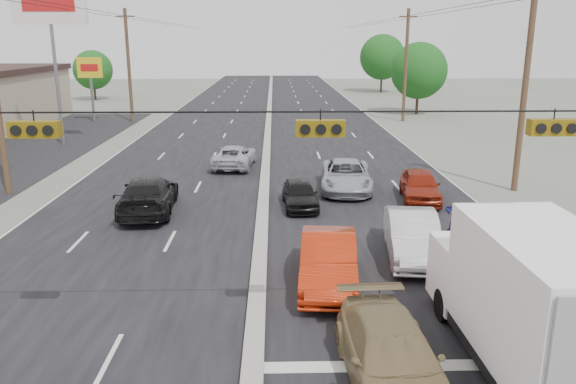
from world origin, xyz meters
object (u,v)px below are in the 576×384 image
at_px(pole_sign_far, 90,73).
at_px(tree_right_mid, 419,71).
at_px(utility_pole_right_b, 525,87).
at_px(queue_car_d, 505,252).
at_px(queue_car_e, 420,186).
at_px(tan_sedan, 392,358).
at_px(pole_sign_billboard, 50,16).
at_px(red_sedan, 328,261).
at_px(tree_left_far, 93,70).
at_px(queue_car_b, 412,236).
at_px(queue_car_a, 300,194).
at_px(tree_right_far, 382,57).
at_px(oncoming_near, 148,195).
at_px(utility_pole_left_c, 129,65).
at_px(queue_car_c, 346,176).
at_px(box_truck, 527,298).
at_px(utility_pole_right_c, 406,65).
at_px(oncoming_far, 235,156).

relative_size(pole_sign_far, tree_right_mid, 0.84).
height_order(utility_pole_right_b, queue_car_d, utility_pole_right_b).
height_order(tree_right_mid, queue_car_e, tree_right_mid).
height_order(pole_sign_far, tan_sedan, pole_sign_far).
bearing_deg(pole_sign_billboard, red_sedan, -55.24).
height_order(tree_left_far, queue_car_b, tree_left_far).
relative_size(tree_right_mid, queue_car_e, 1.70).
height_order(tan_sedan, queue_car_a, tan_sedan).
relative_size(utility_pole_right_b, tree_right_far, 1.23).
xyz_separation_m(queue_car_a, oncoming_near, (-6.59, -0.55, 0.16)).
distance_m(utility_pole_left_c, tree_right_far, 41.38).
distance_m(utility_pole_left_c, queue_car_c, 30.13).
height_order(utility_pole_left_c, pole_sign_far, utility_pole_left_c).
bearing_deg(tree_right_far, pole_sign_billboard, -125.99).
relative_size(tree_right_mid, queue_car_a, 1.97).
bearing_deg(box_truck, queue_car_c, 96.27).
distance_m(tree_left_far, box_truck, 66.87).
bearing_deg(tree_right_far, utility_pole_right_b, -93.64).
bearing_deg(oncoming_near, queue_car_a, -179.26).
bearing_deg(red_sedan, utility_pole_right_c, 79.13).
bearing_deg(queue_car_d, tree_left_far, 112.65).
distance_m(utility_pole_right_b, oncoming_far, 16.04).
bearing_deg(pole_sign_far, utility_pole_right_b, -41.26).
bearing_deg(tan_sedan, queue_car_c, 83.45).
relative_size(utility_pole_right_c, queue_car_d, 1.87).
bearing_deg(utility_pole_right_c, oncoming_near, -121.67).
xyz_separation_m(queue_car_a, oncoming_far, (-3.48, 8.39, 0.03)).
distance_m(tan_sedan, queue_car_e, 15.17).
distance_m(box_truck, red_sedan, 6.19).
relative_size(queue_car_a, queue_car_b, 0.77).
bearing_deg(pole_sign_billboard, utility_pole_right_b, -25.71).
xyz_separation_m(pole_sign_far, oncoming_far, (14.17, -19.34, -3.76)).
bearing_deg(utility_pole_right_b, tree_right_mid, 85.24).
distance_m(tree_left_far, tree_right_mid, 39.93).
xyz_separation_m(utility_pole_right_b, tree_right_far, (3.50, 55.00, -0.15)).
relative_size(queue_car_c, queue_car_d, 0.98).
height_order(utility_pole_left_c, oncoming_near, utility_pole_left_c).
bearing_deg(utility_pole_right_b, pole_sign_far, 138.74).
bearing_deg(utility_pole_left_c, utility_pole_right_c, 0.00).
height_order(utility_pole_left_c, utility_pole_right_b, same).
height_order(red_sedan, oncoming_near, oncoming_near).
distance_m(red_sedan, queue_car_a, 8.27).
distance_m(tree_right_far, tan_sedan, 72.56).
xyz_separation_m(tree_right_far, red_sedan, (-13.86, -65.98, -4.18)).
bearing_deg(oncoming_far, pole_sign_far, -48.21).
relative_size(tree_left_far, tree_right_far, 0.75).
height_order(queue_car_c, oncoming_far, queue_car_c).
height_order(queue_car_e, oncoming_near, oncoming_near).
bearing_deg(tree_right_mid, tan_sedan, -104.54).
xyz_separation_m(utility_pole_left_c, tree_right_far, (28.50, 30.00, -0.15)).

